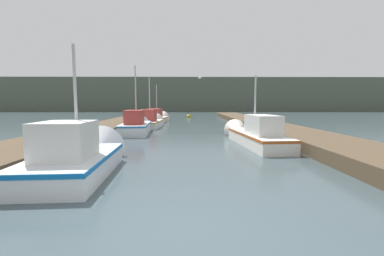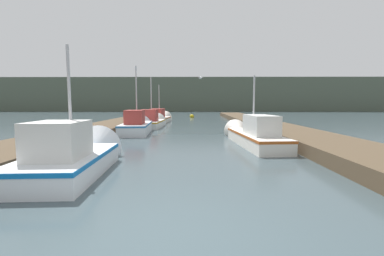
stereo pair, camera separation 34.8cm
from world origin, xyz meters
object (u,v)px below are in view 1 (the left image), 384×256
object	(u,v)px
fishing_boat_1	(252,134)
mooring_piling_2	(139,118)
fishing_boat_4	(158,118)
fishing_boat_0	(81,156)
fishing_boat_2	(137,125)
mooring_piling_1	(82,138)
mooring_piling_0	(152,114)
channel_buoy	(189,116)
fishing_boat_3	(150,122)
seagull_lead	(200,78)

from	to	relation	value
fishing_boat_1	mooring_piling_2	world-z (taller)	fishing_boat_1
fishing_boat_1	fishing_boat_4	xyz separation A→B (m)	(-6.18, 13.68, -0.04)
fishing_boat_0	fishing_boat_2	bearing A→B (deg)	88.64
mooring_piling_1	mooring_piling_0	bearing A→B (deg)	90.32
fishing_boat_1	channel_buoy	bearing A→B (deg)	93.08
fishing_boat_1	fishing_boat_3	xyz separation A→B (m)	(-6.10, 8.31, -0.03)
mooring_piling_0	fishing_boat_4	bearing A→B (deg)	-74.74
mooring_piling_2	mooring_piling_1	bearing A→B (deg)	-90.12
fishing_boat_2	fishing_boat_4	world-z (taller)	fishing_boat_2
mooring_piling_0	fishing_boat_2	bearing A→B (deg)	-85.76
fishing_boat_4	mooring_piling_0	size ratio (longest dim) A/B	5.06
fishing_boat_0	mooring_piling_1	size ratio (longest dim) A/B	4.62
fishing_boat_4	channel_buoy	xyz separation A→B (m)	(3.12, 8.04, -0.25)
fishing_boat_0	mooring_piling_0	bearing A→B (deg)	89.89
fishing_boat_1	channel_buoy	size ratio (longest dim) A/B	6.10
fishing_boat_3	channel_buoy	distance (m)	13.74
mooring_piling_2	channel_buoy	world-z (taller)	mooring_piling_2
fishing_boat_2	seagull_lead	xyz separation A→B (m)	(4.11, 1.56, 3.18)
fishing_boat_3	mooring_piling_0	distance (m)	10.00
fishing_boat_2	mooring_piling_1	xyz separation A→B (m)	(-0.91, -6.21, 0.01)
fishing_boat_1	mooring_piling_1	bearing A→B (deg)	-170.55
fishing_boat_2	fishing_boat_3	size ratio (longest dim) A/B	1.13
channel_buoy	seagull_lead	xyz separation A→B (m)	(0.78, -15.82, 3.51)
channel_buoy	fishing_boat_0	bearing A→B (deg)	-96.34
fishing_boat_2	channel_buoy	xyz separation A→B (m)	(3.33, 17.38, -0.32)
fishing_boat_3	seagull_lead	size ratio (longest dim) A/B	9.35
fishing_boat_4	mooring_piling_1	distance (m)	15.59
mooring_piling_1	seagull_lead	distance (m)	9.78
fishing_boat_3	seagull_lead	world-z (taller)	fishing_boat_3
fishing_boat_4	fishing_boat_2	bearing A→B (deg)	-87.82
fishing_boat_2	fishing_boat_3	world-z (taller)	fishing_boat_2
fishing_boat_2	mooring_piling_0	xyz separation A→B (m)	(-1.03, 13.88, 0.11)
fishing_boat_4	mooring_piling_2	bearing A→B (deg)	-101.73
fishing_boat_3	fishing_boat_2	bearing A→B (deg)	-92.11
fishing_boat_2	fishing_boat_3	distance (m)	3.99
mooring_piling_2	fishing_boat_2	bearing A→B (deg)	-80.42
mooring_piling_1	seagull_lead	xyz separation A→B (m)	(5.03, 7.77, 3.17)
channel_buoy	mooring_piling_0	bearing A→B (deg)	-141.30
mooring_piling_1	fishing_boat_0	bearing A→B (deg)	-68.38
fishing_boat_4	mooring_piling_1	world-z (taller)	fishing_boat_4
fishing_boat_3	fishing_boat_4	bearing A→B (deg)	92.94
mooring_piling_0	seagull_lead	size ratio (longest dim) A/B	2.34
fishing_boat_0	fishing_boat_2	world-z (taller)	fishing_boat_2
fishing_boat_0	mooring_piling_1	world-z (taller)	fishing_boat_0
fishing_boat_1	mooring_piling_0	size ratio (longest dim) A/B	5.52
fishing_boat_4	mooring_piling_2	xyz separation A→B (m)	(-1.10, -4.06, 0.25)
fishing_boat_4	fishing_boat_1	bearing A→B (deg)	-62.20
seagull_lead	fishing_boat_1	bearing A→B (deg)	-119.08
fishing_boat_3	fishing_boat_4	distance (m)	5.36
fishing_boat_3	mooring_piling_2	distance (m)	1.78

